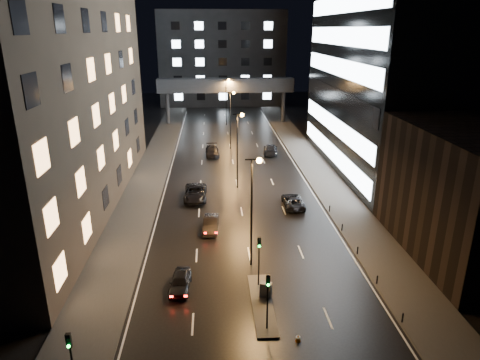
{
  "coord_description": "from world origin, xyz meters",
  "views": [
    {
      "loc": [
        -3.3,
        -25.97,
        20.28
      ],
      "look_at": [
        -0.21,
        19.84,
        4.0
      ],
      "focal_mm": 32.0,
      "sensor_mm": 36.0,
      "label": 1
    }
  ],
  "objects": [
    {
      "name": "cone_b",
      "position": [
        2.29,
        -2.29,
        0.26
      ],
      "size": [
        0.49,
        0.49,
        0.52
      ],
      "primitive_type": "cone",
      "rotation": [
        0.0,
        0.0,
        0.29
      ],
      "color": "orange",
      "rests_on": "ground"
    },
    {
      "name": "car_away_a",
      "position": [
        -6.16,
        4.55,
        0.68
      ],
      "size": [
        1.87,
        4.08,
        1.36
      ],
      "primitive_type": "imported",
      "rotation": [
        0.0,
        0.0,
        -0.07
      ],
      "color": "black",
      "rests_on": "ground"
    },
    {
      "name": "car_away_b",
      "position": [
        -3.63,
        15.32,
        0.72
      ],
      "size": [
        1.83,
        4.47,
        1.44
      ],
      "primitive_type": "imported",
      "rotation": [
        0.0,
        0.0,
        -0.07
      ],
      "color": "black",
      "rests_on": "ground"
    },
    {
      "name": "traffic_signal_far",
      "position": [
        0.3,
        -1.01,
        3.09
      ],
      "size": [
        0.28,
        0.34,
        4.4
      ],
      "color": "black",
      "rests_on": "median_island"
    },
    {
      "name": "building_far",
      "position": [
        0.0,
        98.0,
        12.5
      ],
      "size": [
        34.0,
        14.0,
        25.0
      ],
      "primitive_type": "cube",
      "color": "#333335",
      "rests_on": "ground"
    },
    {
      "name": "streetlight_near",
      "position": [
        0.16,
        8.0,
        6.5
      ],
      "size": [
        1.45,
        0.5,
        10.15
      ],
      "color": "black",
      "rests_on": "ground"
    },
    {
      "name": "car_toward_a",
      "position": [
        6.3,
        21.14,
        0.7
      ],
      "size": [
        2.38,
        5.08,
        1.41
      ],
      "primitive_type": "imported",
      "rotation": [
        0.0,
        0.0,
        3.13
      ],
      "color": "black",
      "rests_on": "ground"
    },
    {
      "name": "car_away_d",
      "position": [
        -3.28,
        43.96,
        0.78
      ],
      "size": [
        2.39,
        5.47,
        1.56
      ],
      "primitive_type": "imported",
      "rotation": [
        0.0,
        0.0,
        0.04
      ],
      "color": "black",
      "rests_on": "ground"
    },
    {
      "name": "streetlight_mid_a",
      "position": [
        0.16,
        28.0,
        6.5
      ],
      "size": [
        1.45,
        0.5,
        10.15
      ],
      "color": "black",
      "rests_on": "ground"
    },
    {
      "name": "utility_cabinet",
      "position": [
        0.7,
        2.87,
        0.75
      ],
      "size": [
        1.02,
        0.78,
        1.2
      ],
      "primitive_type": "cube",
      "rotation": [
        0.0,
        0.0,
        -0.32
      ],
      "color": "#49484B",
      "rests_on": "median_island"
    },
    {
      "name": "median_island",
      "position": [
        0.3,
        2.0,
        0.07
      ],
      "size": [
        1.6,
        8.0,
        0.15
      ],
      "primitive_type": "cube",
      "color": "#383533",
      "rests_on": "ground"
    },
    {
      "name": "streetlight_mid_b",
      "position": [
        0.16,
        48.0,
        6.5
      ],
      "size": [
        1.45,
        0.5,
        10.15
      ],
      "color": "black",
      "rests_on": "ground"
    },
    {
      "name": "bollard_row",
      "position": [
        10.2,
        6.5,
        0.45
      ],
      "size": [
        0.12,
        25.12,
        0.9
      ],
      "color": "black",
      "rests_on": "ground"
    },
    {
      "name": "building_right_glass",
      "position": [
        25.0,
        36.0,
        22.5
      ],
      "size": [
        20.0,
        36.0,
        45.0
      ],
      "primitive_type": "cube",
      "color": "black",
      "rests_on": "ground"
    },
    {
      "name": "building_right_low",
      "position": [
        20.0,
        9.0,
        6.0
      ],
      "size": [
        10.0,
        18.0,
        12.0
      ],
      "primitive_type": "cube",
      "color": "black",
      "rests_on": "ground"
    },
    {
      "name": "traffic_signal_corner",
      "position": [
        -11.5,
        -6.01,
        2.94
      ],
      "size": [
        0.28,
        0.34,
        4.4
      ],
      "color": "black",
      "rests_on": "ground"
    },
    {
      "name": "sidewalk_left",
      "position": [
        -12.5,
        35.0,
        0.07
      ],
      "size": [
        5.0,
        110.0,
        0.15
      ],
      "primitive_type": "cube",
      "color": "#383533",
      "rests_on": "ground"
    },
    {
      "name": "traffic_signal_near",
      "position": [
        0.3,
        4.49,
        3.09
      ],
      "size": [
        0.28,
        0.34,
        4.4
      ],
      "color": "black",
      "rests_on": "median_island"
    },
    {
      "name": "car_away_c",
      "position": [
        -5.53,
        24.34,
        0.83
      ],
      "size": [
        2.77,
        5.95,
        1.65
      ],
      "primitive_type": "imported",
      "rotation": [
        0.0,
        0.0,
        -0.0
      ],
      "color": "black",
      "rests_on": "ground"
    },
    {
      "name": "sidewalk_right",
      "position": [
        12.5,
        35.0,
        0.07
      ],
      "size": [
        5.0,
        110.0,
        0.15
      ],
      "primitive_type": "cube",
      "color": "#383533",
      "rests_on": "ground"
    },
    {
      "name": "streetlight_far",
      "position": [
        0.16,
        68.0,
        6.5
      ],
      "size": [
        1.45,
        0.5,
        10.15
      ],
      "color": "black",
      "rests_on": "ground"
    },
    {
      "name": "skybridge",
      "position": [
        0.0,
        70.0,
        8.34
      ],
      "size": [
        30.0,
        3.0,
        10.0
      ],
      "color": "#333335",
      "rests_on": "ground"
    },
    {
      "name": "building_left",
      "position": [
        -22.5,
        24.0,
        20.0
      ],
      "size": [
        15.0,
        48.0,
        40.0
      ],
      "primitive_type": "cube",
      "color": "#2D2319",
      "rests_on": "ground"
    },
    {
      "name": "car_toward_b",
      "position": [
        6.68,
        44.25,
        0.82
      ],
      "size": [
        3.01,
        5.91,
        1.64
      ],
      "primitive_type": "imported",
      "rotation": [
        0.0,
        0.0,
        3.01
      ],
      "color": "black",
      "rests_on": "ground"
    },
    {
      "name": "ground",
      "position": [
        0.0,
        40.0,
        0.0
      ],
      "size": [
        160.0,
        160.0,
        0.0
      ],
      "primitive_type": "plane",
      "color": "black",
      "rests_on": "ground"
    }
  ]
}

